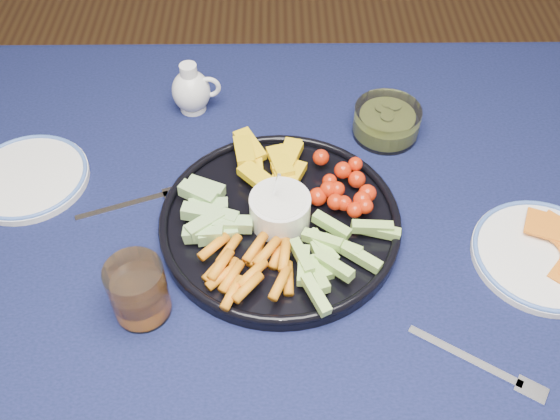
{
  "coord_description": "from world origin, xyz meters",
  "views": [
    {
      "loc": [
        -0.06,
        -0.53,
        1.47
      ],
      "look_at": [
        -0.06,
        0.06,
        0.79
      ],
      "focal_mm": 40.0,
      "sensor_mm": 36.0,
      "label": 1
    }
  ],
  "objects_px": {
    "dining_table": "(318,293)",
    "pickle_bowl": "(386,123)",
    "juice_tumbler": "(139,293)",
    "crudite_platter": "(278,218)",
    "creamer_pitcher": "(192,90)",
    "side_plate_extra": "(28,177)",
    "cheese_plate": "(544,254)"
  },
  "relations": [
    {
      "from": "dining_table",
      "to": "crudite_platter",
      "type": "bearing_deg",
      "value": 135.26
    },
    {
      "from": "dining_table",
      "to": "creamer_pitcher",
      "type": "bearing_deg",
      "value": 121.91
    },
    {
      "from": "dining_table",
      "to": "side_plate_extra",
      "type": "height_order",
      "value": "side_plate_extra"
    },
    {
      "from": "cheese_plate",
      "to": "crudite_platter",
      "type": "bearing_deg",
      "value": 170.77
    },
    {
      "from": "creamer_pitcher",
      "to": "pickle_bowl",
      "type": "bearing_deg",
      "value": -11.6
    },
    {
      "from": "dining_table",
      "to": "crudite_platter",
      "type": "xyz_separation_m",
      "value": [
        -0.06,
        0.06,
        0.11
      ]
    },
    {
      "from": "pickle_bowl",
      "to": "juice_tumbler",
      "type": "height_order",
      "value": "juice_tumbler"
    },
    {
      "from": "crudite_platter",
      "to": "side_plate_extra",
      "type": "distance_m",
      "value": 0.41
    },
    {
      "from": "juice_tumbler",
      "to": "creamer_pitcher",
      "type": "bearing_deg",
      "value": 85.26
    },
    {
      "from": "pickle_bowl",
      "to": "cheese_plate",
      "type": "bearing_deg",
      "value": -54.14
    },
    {
      "from": "dining_table",
      "to": "juice_tumbler",
      "type": "distance_m",
      "value": 0.29
    },
    {
      "from": "side_plate_extra",
      "to": "cheese_plate",
      "type": "bearing_deg",
      "value": -11.78
    },
    {
      "from": "dining_table",
      "to": "juice_tumbler",
      "type": "bearing_deg",
      "value": -161.68
    },
    {
      "from": "crudite_platter",
      "to": "cheese_plate",
      "type": "bearing_deg",
      "value": -9.23
    },
    {
      "from": "dining_table",
      "to": "pickle_bowl",
      "type": "bearing_deg",
      "value": 65.12
    },
    {
      "from": "dining_table",
      "to": "pickle_bowl",
      "type": "relative_size",
      "value": 14.8
    },
    {
      "from": "cheese_plate",
      "to": "juice_tumbler",
      "type": "distance_m",
      "value": 0.57
    },
    {
      "from": "juice_tumbler",
      "to": "side_plate_extra",
      "type": "relative_size",
      "value": 0.47
    },
    {
      "from": "crudite_platter",
      "to": "pickle_bowl",
      "type": "distance_m",
      "value": 0.28
    },
    {
      "from": "dining_table",
      "to": "creamer_pitcher",
      "type": "xyz_separation_m",
      "value": [
        -0.21,
        0.34,
        0.13
      ]
    },
    {
      "from": "pickle_bowl",
      "to": "creamer_pitcher",
      "type": "bearing_deg",
      "value": 168.4
    },
    {
      "from": "creamer_pitcher",
      "to": "side_plate_extra",
      "type": "relative_size",
      "value": 0.49
    },
    {
      "from": "dining_table",
      "to": "creamer_pitcher",
      "type": "distance_m",
      "value": 0.42
    },
    {
      "from": "juice_tumbler",
      "to": "pickle_bowl",
      "type": "bearing_deg",
      "value": 43.43
    },
    {
      "from": "creamer_pitcher",
      "to": "cheese_plate",
      "type": "bearing_deg",
      "value": -32.59
    },
    {
      "from": "crudite_platter",
      "to": "cheese_plate",
      "type": "distance_m",
      "value": 0.38
    },
    {
      "from": "cheese_plate",
      "to": "creamer_pitcher",
      "type": "bearing_deg",
      "value": 147.41
    },
    {
      "from": "crudite_platter",
      "to": "creamer_pitcher",
      "type": "bearing_deg",
      "value": 118.29
    },
    {
      "from": "cheese_plate",
      "to": "side_plate_extra",
      "type": "relative_size",
      "value": 1.06
    },
    {
      "from": "dining_table",
      "to": "juice_tumbler",
      "type": "xyz_separation_m",
      "value": [
        -0.24,
        -0.08,
        0.13
      ]
    },
    {
      "from": "dining_table",
      "to": "side_plate_extra",
      "type": "bearing_deg",
      "value": 160.7
    },
    {
      "from": "dining_table",
      "to": "creamer_pitcher",
      "type": "height_order",
      "value": "creamer_pitcher"
    }
  ]
}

